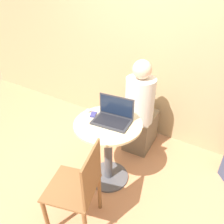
{
  "coord_description": "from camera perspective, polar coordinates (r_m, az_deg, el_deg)",
  "views": [
    {
      "loc": [
        0.95,
        -1.44,
        1.95
      ],
      "look_at": [
        0.02,
        0.05,
        0.85
      ],
      "focal_mm": 35.0,
      "sensor_mm": 36.0,
      "label": 1
    }
  ],
  "objects": [
    {
      "name": "computer_mouse",
      "position": [
        2.28,
        -6.19,
        0.44
      ],
      "size": [
        0.06,
        0.05,
        0.03
      ],
      "color": "#B2B2B7",
      "rests_on": "round_table"
    },
    {
      "name": "round_table",
      "position": [
        2.25,
        -1.01,
        -8.02
      ],
      "size": [
        0.67,
        0.67,
        0.75
      ],
      "color": "#4C4C51",
      "rests_on": "ground_plane"
    },
    {
      "name": "person_seated",
      "position": [
        2.71,
        7.42,
        -0.6
      ],
      "size": [
        0.35,
        0.54,
        1.21
      ],
      "color": "brown",
      "rests_on": "ground_plane"
    },
    {
      "name": "ground_plane",
      "position": [
        2.6,
        -0.9,
        -16.53
      ],
      "size": [
        12.0,
        12.0,
        0.0
      ],
      "primitive_type": "plane",
      "color": "tan"
    },
    {
      "name": "chair_empty",
      "position": [
        1.93,
        -8.62,
        -19.11
      ],
      "size": [
        0.5,
        0.5,
        0.87
      ],
      "color": "brown",
      "rests_on": "ground_plane"
    },
    {
      "name": "laptop",
      "position": [
        2.1,
        0.3,
        -1.19
      ],
      "size": [
        0.38,
        0.27,
        0.24
      ],
      "color": "#2D2D33",
      "rests_on": "round_table"
    },
    {
      "name": "back_wall",
      "position": [
        2.79,
        11.82,
        17.81
      ],
      "size": [
        7.0,
        0.05,
        2.6
      ],
      "color": "tan",
      "rests_on": "ground_plane"
    },
    {
      "name": "cell_phone",
      "position": [
        2.22,
        -4.88,
        -0.65
      ],
      "size": [
        0.09,
        0.11,
        0.02
      ],
      "color": "navy",
      "rests_on": "round_table"
    }
  ]
}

